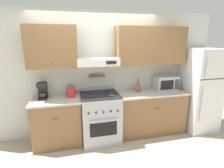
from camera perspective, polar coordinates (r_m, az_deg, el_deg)
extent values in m
plane|color=#B2A38E|center=(3.60, -2.99, -19.44)|extent=(16.00, 16.00, 0.00)
cube|color=silver|center=(3.70, -5.13, 3.01)|extent=(5.20, 0.08, 2.55)
cube|color=brown|center=(3.39, -19.06, 11.42)|extent=(0.89, 0.33, 0.76)
sphere|color=brown|center=(3.24, -18.92, 6.37)|extent=(0.02, 0.02, 0.02)
cube|color=brown|center=(3.76, 12.57, 12.09)|extent=(1.46, 0.33, 0.76)
sphere|color=brown|center=(3.62, 13.55, 7.54)|extent=(0.02, 0.02, 0.02)
cube|color=silver|center=(3.43, -4.67, 7.27)|extent=(0.81, 0.37, 0.15)
cube|color=black|center=(3.29, -0.20, 7.01)|extent=(0.19, 0.01, 0.06)
cube|color=brown|center=(3.62, -4.93, 2.45)|extent=(0.34, 0.07, 0.02)
cylinder|color=olive|center=(3.60, -7.09, 2.95)|extent=(0.03, 0.03, 0.06)
cylinder|color=olive|center=(3.61, -6.02, 3.01)|extent=(0.03, 0.03, 0.06)
cylinder|color=olive|center=(3.62, -4.95, 3.07)|extent=(0.03, 0.03, 0.06)
cylinder|color=olive|center=(3.63, -3.88, 3.12)|extent=(0.03, 0.03, 0.06)
cylinder|color=olive|center=(3.64, -2.83, 3.18)|extent=(0.03, 0.03, 0.06)
cube|color=brown|center=(3.62, -17.33, -11.90)|extent=(0.89, 0.59, 0.88)
cube|color=#B7B2A3|center=(3.45, -17.90, -5.11)|extent=(0.91, 0.61, 0.03)
cylinder|color=brown|center=(3.26, -17.91, -10.85)|extent=(0.10, 0.01, 0.01)
cube|color=brown|center=(3.97, 12.24, -9.14)|extent=(1.46, 0.59, 0.88)
cube|color=#B7B2A3|center=(3.81, 12.60, -2.87)|extent=(1.48, 0.61, 0.03)
cylinder|color=brown|center=(3.64, 14.51, -7.85)|extent=(0.10, 0.01, 0.01)
cube|color=#ADAFB5|center=(3.58, -3.86, -10.84)|extent=(0.74, 0.69, 0.96)
cube|color=black|center=(3.31, -2.75, -14.60)|extent=(0.50, 0.01, 0.27)
cylinder|color=#ADAFB5|center=(3.20, -2.70, -11.81)|extent=(0.52, 0.02, 0.02)
cube|color=black|center=(3.40, -4.00, -3.44)|extent=(0.74, 0.69, 0.01)
cylinder|color=#232326|center=(3.21, -6.62, -4.31)|extent=(0.11, 0.11, 0.02)
cylinder|color=#232326|center=(3.27, -0.44, -3.86)|extent=(0.11, 0.11, 0.02)
cylinder|color=#232326|center=(3.53, -7.31, -2.60)|extent=(0.11, 0.11, 0.02)
cylinder|color=#232326|center=(3.58, -1.66, -2.22)|extent=(0.11, 0.11, 0.02)
cylinder|color=black|center=(3.11, -7.68, -9.58)|extent=(0.03, 0.02, 0.03)
cylinder|color=black|center=(3.12, -5.22, -9.39)|extent=(0.03, 0.02, 0.03)
cylinder|color=black|center=(3.14, -2.79, -9.18)|extent=(0.03, 0.02, 0.03)
cylinder|color=black|center=(3.17, -0.41, -8.96)|extent=(0.03, 0.02, 0.03)
cylinder|color=black|center=(3.20, 1.94, -8.73)|extent=(0.03, 0.02, 0.03)
cube|color=#ADAFB5|center=(3.69, -4.87, -1.36)|extent=(0.74, 0.04, 0.06)
cube|color=white|center=(4.36, 26.65, -1.70)|extent=(0.68, 0.74, 1.82)
cube|color=black|center=(4.02, 30.55, 1.37)|extent=(0.68, 0.01, 0.01)
cylinder|color=#ADAFB5|center=(3.79, 28.35, 4.89)|extent=(0.02, 0.02, 0.40)
cylinder|color=#ADAFB5|center=(3.97, 27.02, -6.00)|extent=(0.02, 0.02, 0.76)
cylinder|color=red|center=(3.51, -13.28, -3.00)|extent=(0.18, 0.18, 0.14)
ellipsoid|color=red|center=(3.49, -13.35, -1.92)|extent=(0.17, 0.17, 0.08)
sphere|color=black|center=(3.47, -13.39, -1.14)|extent=(0.02, 0.02, 0.02)
cylinder|color=red|center=(3.50, -11.87, -2.59)|extent=(0.11, 0.04, 0.10)
torus|color=black|center=(3.48, -13.37, -1.54)|extent=(0.16, 0.01, 0.16)
cube|color=black|center=(3.56, -21.57, -4.29)|extent=(0.17, 0.21, 0.03)
cube|color=black|center=(3.58, -21.66, -1.82)|extent=(0.17, 0.08, 0.31)
cube|color=black|center=(3.48, -22.00, -0.24)|extent=(0.17, 0.17, 0.07)
ellipsoid|color=#4C3323|center=(3.52, -21.71, -3.42)|extent=(0.11, 0.11, 0.10)
cube|color=#ADAFB5|center=(4.05, 16.94, 0.39)|extent=(0.49, 0.36, 0.31)
cube|color=black|center=(3.87, 17.56, -0.31)|extent=(0.30, 0.01, 0.20)
cube|color=#38383D|center=(3.99, 20.46, -0.10)|extent=(0.10, 0.01, 0.22)
cylinder|color=#B24C42|center=(3.77, 8.49, -1.43)|extent=(0.12, 0.12, 0.15)
cylinder|color=olive|center=(3.72, 8.32, 0.72)|extent=(0.01, 0.05, 0.16)
cylinder|color=#28282B|center=(3.74, 8.64, 0.78)|extent=(0.01, 0.04, 0.16)
cylinder|color=#B2B2B7|center=(3.75, 8.85, 0.82)|extent=(0.01, 0.03, 0.16)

